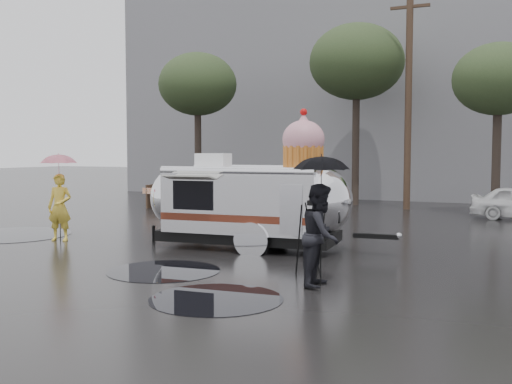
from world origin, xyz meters
The scene contains 14 objects.
ground centered at (0.00, 0.00, 0.00)m, with size 120.00×120.00×0.00m, color black.
puddles centered at (-2.65, -0.10, 0.01)m, with size 12.00×6.82×0.01m.
grey_building centered at (-4.00, 24.00, 6.50)m, with size 22.00×12.00×13.00m, color slate.
utility_pole centered at (2.50, 14.00, 4.62)m, with size 1.60×0.28×9.00m.
tree_left centered at (-7.00, 13.00, 5.48)m, with size 3.64×3.64×6.95m.
tree_mid centered at (0.00, 15.00, 6.34)m, with size 4.20×4.20×8.03m.
tree_right centered at (6.00, 13.00, 5.06)m, with size 3.36×3.36×6.42m.
barricade_row centered at (-5.55, 9.96, 0.52)m, with size 4.30×0.80×1.00m.
airstream_trailer centered at (1.01, 2.36, 1.24)m, with size 6.55×2.89×3.54m.
person_left centered at (-4.21, 1.15, 0.91)m, with size 0.66×0.44×1.83m, color yellow.
umbrella_pink centered at (-4.21, 1.15, 1.97)m, with size 1.23×1.23×2.39m.
person_right centered at (4.00, -0.91, 0.93)m, with size 0.89×0.50×1.86m, color black.
umbrella_black centered at (4.00, -0.91, 1.97)m, with size 1.24×1.24×2.39m.
tripod centered at (3.50, -0.11, 0.88)m, with size 0.60×0.59×1.49m.
Camera 1 is at (7.59, -11.11, 2.46)m, focal length 42.00 mm.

